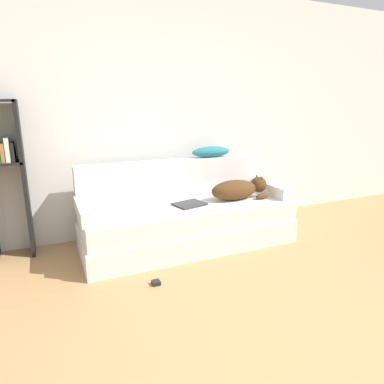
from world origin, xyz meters
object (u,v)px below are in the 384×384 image
laptop (190,204)px  throw_pillow (211,152)px  dog (239,189)px  bookshelf (4,171)px  couch (188,225)px  power_adapter (156,283)px

laptop → throw_pillow: throw_pillow is taller
laptop → dog: bearing=-15.2°
throw_pillow → laptop: bearing=-137.8°
laptop → bookshelf: size_ratio=0.24×
couch → bookshelf: (-1.68, 0.44, 0.64)m
power_adapter → couch: bearing=48.9°
laptop → couch: bearing=70.0°
couch → laptop: 0.24m
power_adapter → bookshelf: bearing=135.1°
laptop → power_adapter: 0.96m
couch → power_adapter: bearing=-131.1°
bookshelf → dog: bearing=-12.4°
couch → bookshelf: bearing=165.4°
dog → laptop: dog is taller
couch → throw_pillow: throw_pillow is taller
dog → bookshelf: bookshelf is taller
bookshelf → power_adapter: size_ratio=22.37×
laptop → bookshelf: bookshelf is taller
couch → laptop: (-0.00, -0.04, 0.24)m
throw_pillow → power_adapter: size_ratio=7.03×
laptop → throw_pillow: (0.44, 0.40, 0.46)m
laptop → power_adapter: bearing=-146.5°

